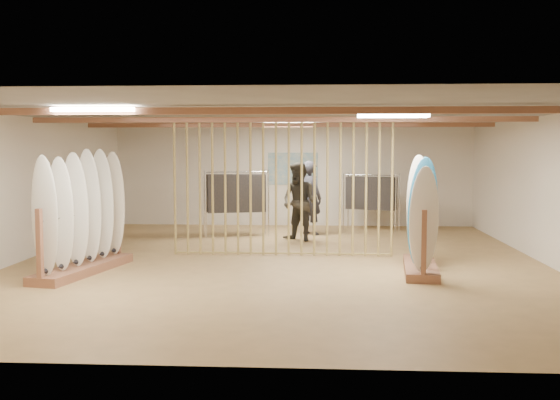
# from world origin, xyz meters

# --- Properties ---
(floor) EXTENTS (12.00, 12.00, 0.00)m
(floor) POSITION_xyz_m (0.00, 0.00, 0.00)
(floor) COLOR tan
(floor) RESTS_ON ground
(ceiling) EXTENTS (12.00, 12.00, 0.00)m
(ceiling) POSITION_xyz_m (0.00, 0.00, 2.80)
(ceiling) COLOR gray
(ceiling) RESTS_ON ground
(wall_back) EXTENTS (12.00, 0.00, 12.00)m
(wall_back) POSITION_xyz_m (0.00, 6.00, 1.40)
(wall_back) COLOR silver
(wall_back) RESTS_ON ground
(wall_front) EXTENTS (12.00, 0.00, 12.00)m
(wall_front) POSITION_xyz_m (0.00, -6.00, 1.40)
(wall_front) COLOR silver
(wall_front) RESTS_ON ground
(wall_left) EXTENTS (0.00, 12.00, 12.00)m
(wall_left) POSITION_xyz_m (-5.00, 0.00, 1.40)
(wall_left) COLOR silver
(wall_left) RESTS_ON ground
(wall_right) EXTENTS (0.00, 12.00, 12.00)m
(wall_right) POSITION_xyz_m (5.00, 0.00, 1.40)
(wall_right) COLOR silver
(wall_right) RESTS_ON ground
(ceiling_slats) EXTENTS (9.50, 6.12, 0.10)m
(ceiling_slats) POSITION_xyz_m (0.00, 0.00, 2.72)
(ceiling_slats) COLOR #945D43
(ceiling_slats) RESTS_ON ground
(light_panels) EXTENTS (1.20, 0.35, 0.06)m
(light_panels) POSITION_xyz_m (0.00, 0.00, 2.74)
(light_panels) COLOR white
(light_panels) RESTS_ON ground
(bamboo_partition) EXTENTS (4.45, 0.05, 2.78)m
(bamboo_partition) POSITION_xyz_m (0.00, 0.80, 1.40)
(bamboo_partition) COLOR tan
(bamboo_partition) RESTS_ON ground
(poster) EXTENTS (1.40, 0.03, 0.90)m
(poster) POSITION_xyz_m (0.00, 5.98, 1.60)
(poster) COLOR teal
(poster) RESTS_ON ground
(rack_left) EXTENTS (1.06, 2.64, 2.08)m
(rack_left) POSITION_xyz_m (-3.38, -1.26, 0.71)
(rack_left) COLOR #945D43
(rack_left) RESTS_ON floor
(rack_right) EXTENTS (0.76, 2.14, 2.00)m
(rack_right) POSITION_xyz_m (2.53, -0.81, 0.68)
(rack_right) COLOR #945D43
(rack_right) RESTS_ON floor
(clothing_rack_a) EXTENTS (1.49, 0.75, 1.65)m
(clothing_rack_a) POSITION_xyz_m (-1.30, 3.63, 1.07)
(clothing_rack_a) COLOR silver
(clothing_rack_a) RESTS_ON floor
(clothing_rack_b) EXTENTS (1.35, 0.80, 1.52)m
(clothing_rack_b) POSITION_xyz_m (2.12, 5.02, 0.99)
(clothing_rack_b) COLOR silver
(clothing_rack_b) RESTS_ON floor
(shopper_a) EXTENTS (0.92, 0.90, 2.11)m
(shopper_a) POSITION_xyz_m (0.52, 4.09, 1.06)
(shopper_a) COLOR #27272E
(shopper_a) RESTS_ON floor
(shopper_b) EXTENTS (1.28, 1.23, 2.09)m
(shopper_b) POSITION_xyz_m (0.28, 2.90, 1.05)
(shopper_b) COLOR #312D25
(shopper_b) RESTS_ON floor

